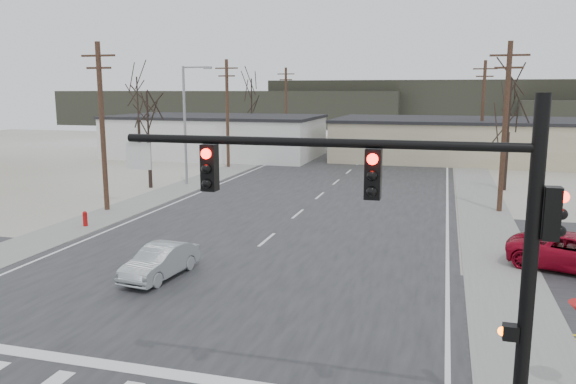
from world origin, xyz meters
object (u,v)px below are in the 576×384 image
object	(u,v)px
traffic_signal_mast	(428,223)
sedan_crossing	(160,261)
fire_hydrant	(85,219)
car_far_a	(368,145)
car_far_b	(378,137)

from	to	relation	value
traffic_signal_mast	sedan_crossing	xyz separation A→B (m)	(-10.19, 7.82, -4.00)
traffic_signal_mast	fire_hydrant	xyz separation A→B (m)	(-18.09, 14.20, -4.22)
traffic_signal_mast	fire_hydrant	distance (m)	23.39
sedan_crossing	car_far_a	xyz separation A→B (m)	(1.82, 46.57, 0.19)
car_far_b	traffic_signal_mast	bearing A→B (deg)	-84.91
fire_hydrant	sedan_crossing	world-z (taller)	sedan_crossing
car_far_a	car_far_b	bearing A→B (deg)	-89.85
traffic_signal_mast	sedan_crossing	distance (m)	13.45
sedan_crossing	car_far_b	world-z (taller)	car_far_b
car_far_b	sedan_crossing	bearing A→B (deg)	-93.88
sedan_crossing	car_far_b	xyz separation A→B (m)	(1.65, 58.38, 0.14)
sedan_crossing	car_far_b	bearing A→B (deg)	94.58
car_far_a	car_far_b	xyz separation A→B (m)	(-0.17, 11.81, -0.05)
traffic_signal_mast	fire_hydrant	world-z (taller)	traffic_signal_mast
fire_hydrant	sedan_crossing	bearing A→B (deg)	-38.94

